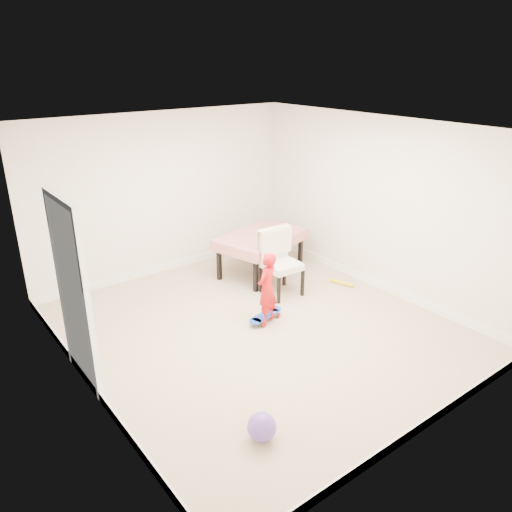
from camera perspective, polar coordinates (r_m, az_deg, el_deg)
ground at (r=6.69m, az=0.36°, el=-8.28°), size 5.00×5.00×0.00m
ceiling at (r=5.83m, az=0.42°, el=14.18°), size 4.50×5.00×0.04m
wall_back at (r=8.16m, az=-10.39°, el=6.91°), size 4.50×0.04×2.60m
wall_front at (r=4.60m, az=19.72°, el=-6.20°), size 4.50×0.04×2.60m
wall_left at (r=5.19m, az=-19.54°, el=-2.91°), size 0.04×5.00×2.60m
wall_right at (r=7.64m, az=13.81°, el=5.61°), size 0.04×5.00×2.60m
door at (r=5.57m, az=-20.12°, el=-4.40°), size 0.11×0.94×2.11m
baseboard_back at (r=8.57m, az=-9.86°, el=-1.11°), size 4.50×0.02×0.12m
baseboard_front at (r=5.27m, az=18.02°, el=-18.23°), size 4.50×0.02×0.12m
baseboard_left at (r=5.79m, az=-18.05°, el=-14.14°), size 0.02×5.00×0.12m
baseboard_right at (r=8.08m, az=13.07°, el=-2.84°), size 0.02×5.00×0.12m
dining_table at (r=8.21m, az=0.59°, el=0.30°), size 1.64×1.28×0.68m
dining_chair at (r=7.41m, az=2.99°, el=-0.85°), size 0.57×0.65×1.00m
skateboard at (r=6.86m, az=1.08°, el=-7.03°), size 0.65×0.36×0.09m
child at (r=6.57m, az=1.27°, el=-3.98°), size 0.43×0.36×0.99m
balloon at (r=4.93m, az=0.67°, el=-18.95°), size 0.28×0.28×0.28m
foam_toy at (r=8.01m, az=9.77°, el=-3.03°), size 0.18×0.40×0.06m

